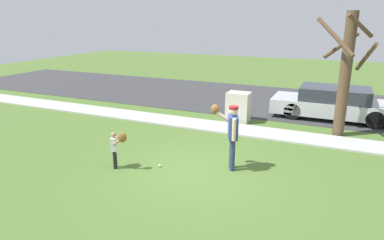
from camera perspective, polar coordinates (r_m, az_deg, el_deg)
The scene contains 9 objects.
ground_plane at distance 12.02m, azimuth 8.05°, elevation -1.91°, with size 48.00×48.00×0.00m, color #4C6B2D.
sidewalk_strip at distance 12.11m, azimuth 8.19°, elevation -1.63°, with size 36.00×1.20×0.06m, color #B2B2AD.
road_surface at distance 16.81m, azimuth 12.95°, elevation 3.19°, with size 36.00×6.80×0.02m, color #38383A.
person_adult at distance 8.71m, azimuth 6.55°, elevation -1.71°, with size 0.82×0.56×1.69m.
person_child at distance 9.00m, azimuth -12.46°, elevation -4.01°, with size 0.54×0.33×1.03m.
baseball at distance 9.17m, azimuth -5.39°, elevation -7.57°, with size 0.07×0.07×0.07m, color white.
utility_cabinet at distance 13.07m, azimuth 7.74°, elevation 2.17°, with size 0.85×0.67×1.12m, color beige.
street_tree_near at distance 12.06m, azimuth 24.23°, elevation 7.45°, with size 1.84×1.87×4.01m.
parked_sedan_silver at distance 14.38m, azimuth 22.54°, elevation 2.61°, with size 4.60×1.80×1.23m.
Camera 1 is at (3.07, -7.50, 3.77)m, focal length 32.01 mm.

